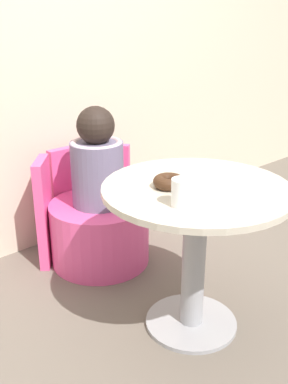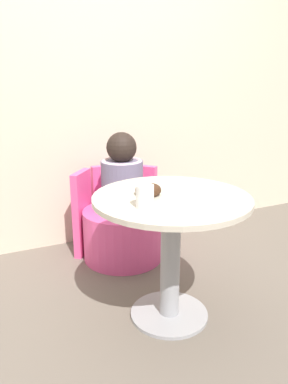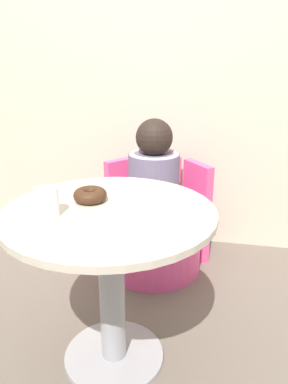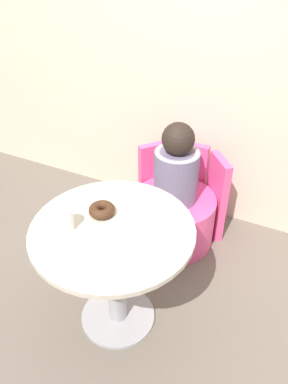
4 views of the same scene
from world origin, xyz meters
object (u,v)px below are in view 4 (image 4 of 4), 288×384
object	(u,v)px
child_figure	(177,167)
donut	(102,210)
cup	(65,220)
tub_chair	(173,219)
round_table	(114,255)

from	to	relation	value
child_figure	donut	xyz separation A→B (m)	(-0.12, -0.65, 0.10)
cup	donut	bearing A→B (deg)	59.95
tub_chair	donut	distance (m)	0.84
round_table	donut	bearing A→B (deg)	144.56
cup	round_table	bearing A→B (deg)	27.03
tub_chair	donut	bearing A→B (deg)	-100.76
child_figure	round_table	bearing A→B (deg)	-92.56
tub_chair	child_figure	world-z (taller)	child_figure
tub_chair	cup	bearing A→B (deg)	-104.91
child_figure	donut	distance (m)	0.67
child_figure	cup	world-z (taller)	child_figure
round_table	tub_chair	xyz separation A→B (m)	(0.03, 0.72, -0.31)
round_table	cup	distance (m)	0.31
donut	round_table	bearing A→B (deg)	-35.44
donut	tub_chair	bearing A→B (deg)	79.24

